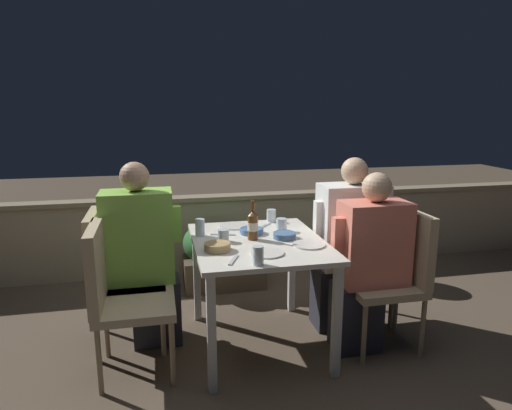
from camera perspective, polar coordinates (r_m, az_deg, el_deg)
The scene contains 27 objects.
ground_plane at distance 3.29m, azimuth 0.30°, elevation -16.97°, with size 16.00×16.00×0.00m, color brown.
parapet_wall at distance 4.53m, azimuth -3.88°, elevation -3.34°, with size 9.00×0.18×0.75m.
dining_table at distance 3.02m, azimuth 0.31°, elevation -6.16°, with size 0.84×1.03×0.75m.
planter_hedge at distance 4.10m, azimuth -4.06°, elevation -5.90°, with size 0.72×0.47×0.57m.
chair_left_near at distance 2.86m, azimuth -17.14°, elevation -9.89°, with size 0.47×0.47×0.94m.
chair_left_far at distance 3.19m, azimuth -17.55°, elevation -7.57°, with size 0.47×0.47×0.94m.
person_green_blouse at distance 3.15m, azimuth -13.82°, elevation -6.17°, with size 0.51×0.26×1.26m.
chair_right_near at distance 3.21m, azimuth 17.18°, elevation -7.42°, with size 0.47×0.47×0.94m.
person_coral_top at distance 3.10m, azimuth 13.78°, elevation -7.07°, with size 0.50×0.26×1.20m.
chair_right_far at distance 3.49m, azimuth 14.43°, elevation -5.63°, with size 0.47×0.47×0.94m.
person_white_polo at distance 3.38m, azimuth 11.29°, elevation -4.82°, with size 0.52×0.26×1.25m.
beer_bottle at distance 2.98m, azimuth -0.40°, elevation -2.48°, with size 0.07×0.07×0.26m.
plate_0 at distance 3.32m, azimuth -2.75°, elevation -2.61°, with size 0.22×0.22×0.01m.
plate_1 at distance 2.73m, azimuth 1.40°, elevation -6.03°, with size 0.20×0.20×0.01m.
plate_2 at distance 2.90m, azimuth 6.62°, elevation -4.96°, with size 0.20×0.20×0.01m.
bowl_0 at distance 3.03m, azimuth 3.61°, elevation -3.76°, with size 0.15×0.15×0.04m.
bowl_1 at distance 2.79m, azimuth -4.85°, elevation -5.16°, with size 0.16×0.16×0.05m.
bowl_2 at distance 3.14m, azimuth -0.55°, elevation -3.20°, with size 0.16×0.16×0.04m.
glass_cup_0 at distance 2.96m, azimuth -4.11°, elevation -3.82°, with size 0.07×0.07×0.08m.
glass_cup_1 at distance 2.53m, azimuth 0.27°, elevation -6.35°, with size 0.06×0.06×0.11m.
glass_cup_2 at distance 3.45m, azimuth 1.93°, elevation -1.33°, with size 0.07×0.07×0.09m.
glass_cup_3 at distance 3.20m, azimuth 3.21°, elevation -2.48°, with size 0.07×0.07×0.09m.
glass_cup_4 at distance 3.09m, azimuth -7.01°, elevation -2.82°, with size 0.06×0.06×0.12m.
fork_0 at distance 2.62m, azimuth -2.87°, elevation -6.86°, with size 0.09×0.16×0.01m.
fork_1 at distance 3.33m, azimuth 1.05°, elevation -2.59°, with size 0.13×0.14×0.01m.
fork_2 at distance 3.11m, azimuth -4.17°, elevation -3.69°, with size 0.17×0.07×0.01m.
potted_plant at distance 4.38m, azimuth 14.17°, elevation -3.78°, with size 0.38×0.38×0.68m.
Camera 1 is at (-0.62, -2.79, 1.62)m, focal length 32.00 mm.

